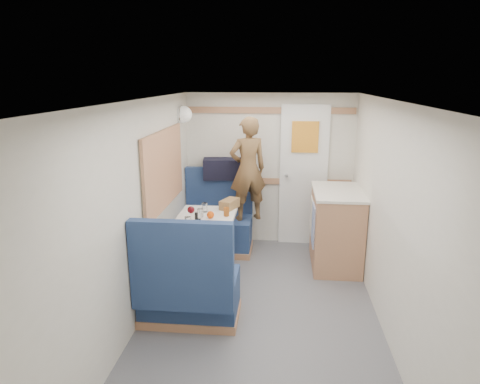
# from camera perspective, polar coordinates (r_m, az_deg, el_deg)

# --- Properties ---
(floor) EXTENTS (4.50, 4.50, 0.00)m
(floor) POSITION_cam_1_polar(r_m,az_deg,el_deg) (3.97, 2.50, -18.34)
(floor) COLOR #515156
(floor) RESTS_ON ground
(ceiling) EXTENTS (4.50, 4.50, 0.00)m
(ceiling) POSITION_cam_1_polar(r_m,az_deg,el_deg) (3.32, 2.90, 11.85)
(ceiling) COLOR silver
(ceiling) RESTS_ON wall_back
(wall_back) EXTENTS (2.20, 0.02, 2.00)m
(wall_back) POSITION_cam_1_polar(r_m,az_deg,el_deg) (5.69, 3.93, 2.97)
(wall_back) COLOR silver
(wall_back) RESTS_ON floor
(wall_left) EXTENTS (0.02, 4.50, 2.00)m
(wall_left) POSITION_cam_1_polar(r_m,az_deg,el_deg) (3.74, -14.43, -3.91)
(wall_left) COLOR silver
(wall_left) RESTS_ON floor
(wall_right) EXTENTS (0.02, 4.50, 2.00)m
(wall_right) POSITION_cam_1_polar(r_m,az_deg,el_deg) (3.64, 20.31, -4.91)
(wall_right) COLOR silver
(wall_right) RESTS_ON floor
(oak_trim_low) EXTENTS (2.15, 0.02, 0.08)m
(oak_trim_low) POSITION_cam_1_polar(r_m,az_deg,el_deg) (5.70, 3.90, 1.46)
(oak_trim_low) COLOR #AC714D
(oak_trim_low) RESTS_ON wall_back
(oak_trim_high) EXTENTS (2.15, 0.02, 0.08)m
(oak_trim_high) POSITION_cam_1_polar(r_m,az_deg,el_deg) (5.56, 4.07, 10.81)
(oak_trim_high) COLOR #AC714D
(oak_trim_high) RESTS_ON wall_back
(side_window) EXTENTS (0.04, 1.30, 0.72)m
(side_window) POSITION_cam_1_polar(r_m,az_deg,el_deg) (4.59, -10.18, 3.04)
(side_window) COLOR #9DAD93
(side_window) RESTS_ON wall_left
(rear_door) EXTENTS (0.62, 0.12, 1.86)m
(rear_door) POSITION_cam_1_polar(r_m,az_deg,el_deg) (5.67, 8.47, 2.51)
(rear_door) COLOR white
(rear_door) RESTS_ON wall_back
(dinette_table) EXTENTS (0.62, 0.92, 0.72)m
(dinette_table) POSITION_cam_1_polar(r_m,az_deg,el_deg) (4.68, -4.70, -5.26)
(dinette_table) COLOR white
(dinette_table) RESTS_ON floor
(bench_far) EXTENTS (0.90, 0.59, 1.05)m
(bench_far) POSITION_cam_1_polar(r_m,az_deg,el_deg) (5.57, -3.05, -4.77)
(bench_far) COLOR #18264E
(bench_far) RESTS_ON floor
(bench_near) EXTENTS (0.90, 0.59, 1.05)m
(bench_near) POSITION_cam_1_polar(r_m,az_deg,el_deg) (4.01, -6.89, -13.07)
(bench_near) COLOR #18264E
(bench_near) RESTS_ON floor
(ledge) EXTENTS (0.90, 0.14, 0.04)m
(ledge) POSITION_cam_1_polar(r_m,az_deg,el_deg) (5.65, -2.74, 1.65)
(ledge) COLOR #AC714D
(ledge) RESTS_ON bench_far
(dome_light) EXTENTS (0.20, 0.20, 0.20)m
(dome_light) POSITION_cam_1_polar(r_m,az_deg,el_deg) (5.32, -7.51, 10.21)
(dome_light) COLOR white
(dome_light) RESTS_ON wall_left
(galley_counter) EXTENTS (0.57, 0.92, 0.92)m
(galley_counter) POSITION_cam_1_polar(r_m,az_deg,el_deg) (5.20, 12.63, -4.65)
(galley_counter) COLOR #AC714D
(galley_counter) RESTS_ON floor
(person) EXTENTS (0.55, 0.47, 1.29)m
(person) POSITION_cam_1_polar(r_m,az_deg,el_deg) (5.27, 1.05, 3.06)
(person) COLOR brown
(person) RESTS_ON bench_far
(duffel_bag) EXTENTS (0.58, 0.33, 0.26)m
(duffel_bag) POSITION_cam_1_polar(r_m,az_deg,el_deg) (5.61, -2.07, 3.14)
(duffel_bag) COLOR black
(duffel_bag) RESTS_ON ledge
(tray) EXTENTS (0.32, 0.38, 0.02)m
(tray) POSITION_cam_1_polar(r_m,az_deg,el_deg) (4.46, -3.57, -4.04)
(tray) COLOR white
(tray) RESTS_ON dinette_table
(orange_fruit) EXTENTS (0.08, 0.08, 0.08)m
(orange_fruit) POSITION_cam_1_polar(r_m,az_deg,el_deg) (4.54, -3.96, -3.05)
(orange_fruit) COLOR orange
(orange_fruit) RESTS_ON tray
(cheese_block) EXTENTS (0.11, 0.08, 0.03)m
(cheese_block) POSITION_cam_1_polar(r_m,az_deg,el_deg) (4.37, -4.91, -4.14)
(cheese_block) COLOR #F5DB8D
(cheese_block) RESTS_ON tray
(wine_glass) EXTENTS (0.08, 0.08, 0.17)m
(wine_glass) POSITION_cam_1_polar(r_m,az_deg,el_deg) (4.49, -6.56, -2.46)
(wine_glass) COLOR white
(wine_glass) RESTS_ON dinette_table
(tumbler_left) EXTENTS (0.07, 0.07, 0.11)m
(tumbler_left) POSITION_cam_1_polar(r_m,az_deg,el_deg) (4.34, -6.97, -4.02)
(tumbler_left) COLOR white
(tumbler_left) RESTS_ON dinette_table
(tumbler_mid) EXTENTS (0.06, 0.06, 0.10)m
(tumbler_mid) POSITION_cam_1_polar(r_m,az_deg,el_deg) (4.82, -4.74, -2.06)
(tumbler_mid) COLOR white
(tumbler_mid) RESTS_ON dinette_table
(tumbler_right) EXTENTS (0.07, 0.07, 0.11)m
(tumbler_right) POSITION_cam_1_polar(r_m,az_deg,el_deg) (4.58, -5.33, -2.93)
(tumbler_right) COLOR silver
(tumbler_right) RESTS_ON dinette_table
(beer_glass) EXTENTS (0.06, 0.06, 0.10)m
(beer_glass) POSITION_cam_1_polar(r_m,az_deg,el_deg) (4.67, -1.83, -2.64)
(beer_glass) COLOR #914815
(beer_glass) RESTS_ON dinette_table
(pepper_grinder) EXTENTS (0.03, 0.03, 0.09)m
(pepper_grinder) POSITION_cam_1_polar(r_m,az_deg,el_deg) (4.54, -5.85, -3.28)
(pepper_grinder) COLOR black
(pepper_grinder) RESTS_ON dinette_table
(salt_grinder) EXTENTS (0.04, 0.04, 0.09)m
(salt_grinder) POSITION_cam_1_polar(r_m,az_deg,el_deg) (4.72, -5.44, -2.54)
(salt_grinder) COLOR white
(salt_grinder) RESTS_ON dinette_table
(bread_loaf) EXTENTS (0.22, 0.29, 0.11)m
(bread_loaf) POSITION_cam_1_polar(r_m,az_deg,el_deg) (4.93, -1.40, -1.60)
(bread_loaf) COLOR brown
(bread_loaf) RESTS_ON dinette_table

